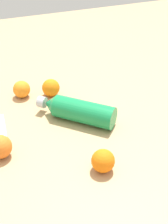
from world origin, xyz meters
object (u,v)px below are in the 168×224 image
orange_0 (51,88)px  orange_1 (0,147)px  water_bottle (77,110)px  orange_2 (103,161)px  orange_3 (22,89)px

orange_0 → orange_1: bearing=-40.8°
water_bottle → orange_1: 0.29m
water_bottle → orange_2: size_ratio=3.57×
orange_1 → orange_3: (-0.32, 0.14, -0.00)m
orange_1 → water_bottle: bearing=108.0°
orange_3 → water_bottle: bearing=32.0°
orange_0 → orange_3: size_ratio=1.04×
water_bottle → orange_0: (-0.19, -0.03, -0.01)m
water_bottle → orange_1: water_bottle is taller
water_bottle → orange_2: bearing=130.2°
water_bottle → orange_3: size_ratio=3.69×
orange_1 → orange_3: size_ratio=1.10×
orange_0 → orange_3: bearing=-107.5°
orange_1 → orange_3: 0.35m
orange_1 → orange_2: bearing=56.9°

